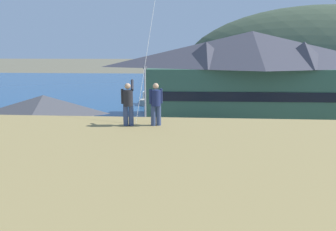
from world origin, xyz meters
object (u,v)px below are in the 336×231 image
parked_car_lone_by_shed (113,146)px  wharf_dock (167,101)px  storage_shed_near_lot (45,123)px  person_kite_flyer (128,103)px  person_companion (156,103)px  storage_shed_waterside (184,98)px  parked_car_back_row_left (91,179)px  moored_boat_wharfside (147,100)px  parked_car_front_row_end (239,174)px  parked_car_mid_row_far (333,175)px  parking_light_pole (145,101)px  harbor_lodge (250,74)px

parked_car_lone_by_shed → wharf_dock: bearing=85.1°
storage_shed_near_lot → parked_car_lone_by_shed: 6.42m
person_kite_flyer → person_companion: person_kite_flyer is taller
storage_shed_waterside → parked_car_back_row_left: (-5.19, -25.62, -1.33)m
moored_boat_wharfside → person_companion: (5.89, -39.55, 6.17)m
parked_car_front_row_end → parked_car_lone_by_shed: (-9.76, 5.38, 0.00)m
parked_car_mid_row_far → parking_light_pole: 16.51m
storage_shed_waterside → harbor_lodge: bearing=-19.1°
parked_car_mid_row_far → parking_light_pole: bearing=146.6°
storage_shed_waterside → parked_car_back_row_left: storage_shed_waterside is taller
moored_boat_wharfside → parked_car_lone_by_shed: (0.79, -27.13, 0.34)m
parked_car_back_row_left → person_companion: bearing=-49.1°
harbor_lodge → parked_car_lone_by_shed: bearing=-132.0°
moored_boat_wharfside → parked_car_lone_by_shed: moored_boat_wharfside is taller
parked_car_back_row_left → parked_car_front_row_end: bearing=9.7°
storage_shed_waterside → moored_boat_wharfside: bearing=126.8°
parked_car_mid_row_far → storage_shed_waterside: bearing=113.3°
parked_car_mid_row_far → wharf_dock: bearing=111.9°
harbor_lodge → storage_shed_waterside: bearing=160.9°
parked_car_lone_by_shed → person_companion: person_companion is taller
person_kite_flyer → storage_shed_near_lot: bearing=127.1°
moored_boat_wharfside → parked_car_front_row_end: bearing=-72.0°
parked_car_mid_row_far → storage_shed_near_lot: bearing=164.7°
storage_shed_waterside → person_kite_flyer: bearing=-92.9°
wharf_dock → parked_car_lone_by_shed: bearing=-94.9°
moored_boat_wharfside → person_companion: size_ratio=3.19×
storage_shed_waterside → wharf_dock: storage_shed_waterside is taller
storage_shed_near_lot → wharf_dock: storage_shed_near_lot is taller
moored_boat_wharfside → person_companion: person_companion is taller
storage_shed_near_lot → parked_car_back_row_left: bearing=-50.2°
parked_car_lone_by_shed → moored_boat_wharfside: bearing=91.7°
harbor_lodge → parked_car_mid_row_far: 21.48m
parked_car_front_row_end → moored_boat_wharfside: bearing=108.0°
storage_shed_near_lot → parked_car_front_row_end: bearing=-21.4°
person_kite_flyer → parked_car_back_row_left: bearing=123.0°
parking_light_pole → person_companion: 16.61m
wharf_dock → moored_boat_wharfside: (-3.20, -1.05, 0.37)m
storage_shed_waterside → parked_car_mid_row_far: 25.94m
parked_car_front_row_end → person_companion: bearing=-123.5°
moored_boat_wharfside → storage_shed_near_lot: bearing=-101.5°
storage_shed_near_lot → wharf_dock: (8.56, 27.32, -2.34)m
parked_car_front_row_end → person_kite_flyer: 10.89m
wharf_dock → parked_car_back_row_left: parked_car_back_row_left is taller
wharf_dock → person_companion: person_companion is taller
harbor_lodge → person_kite_flyer: (-10.12, -28.21, 0.91)m
parked_car_front_row_end → parking_light_pole: (-7.46, 9.13, 3.26)m
parked_car_back_row_left → person_kite_flyer: (3.60, -5.55, 5.84)m
moored_boat_wharfside → parked_car_front_row_end: 34.18m
moored_boat_wharfside → person_kite_flyer: person_kite_flyer is taller
storage_shed_waterside → moored_boat_wharfside: size_ratio=0.99×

